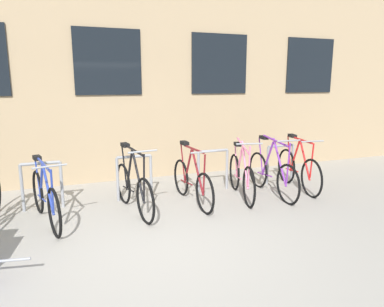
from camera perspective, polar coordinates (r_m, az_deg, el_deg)
ground_plane at (r=4.65m, az=-6.89°, el=-14.60°), size 42.00×42.00×0.00m
storefront_building at (r=10.94m, az=-15.86°, el=12.91°), size 28.00×7.29×4.79m
bike_rack at (r=6.27m, az=-9.27°, el=-2.96°), size 6.64×0.05×0.79m
bicycle_black at (r=5.69m, az=-9.45°, el=-5.49°), size 0.44×1.71×1.09m
bicycle_blue at (r=5.61m, az=-22.60°, el=-6.64°), size 0.56×1.74×0.98m
bicycle_red at (r=7.10m, az=16.74°, el=-2.43°), size 0.44×1.67×1.04m
bicycle_pink at (r=6.38m, az=7.94°, el=-3.64°), size 0.54×1.67×1.08m
bicycle_maroon at (r=6.03m, az=-0.01°, el=-4.52°), size 0.44×1.71×1.04m
bicycle_purple at (r=6.63m, az=12.76°, el=-3.15°), size 0.44×1.77×1.11m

